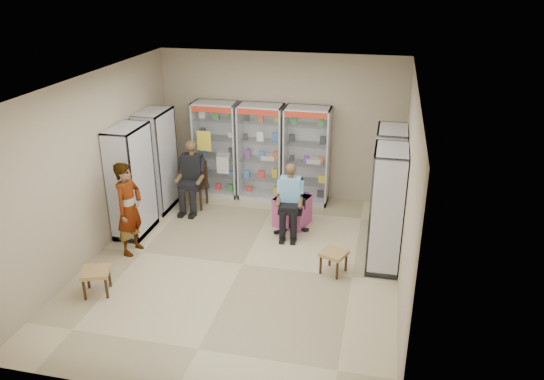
% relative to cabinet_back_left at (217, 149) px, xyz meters
% --- Properties ---
extents(floor, '(6.00, 6.00, 0.00)m').
position_rel_cabinet_back_left_xyz_m(floor, '(1.30, -2.73, -1.00)').
color(floor, tan).
rests_on(floor, ground).
extents(room_shell, '(5.02, 6.02, 3.01)m').
position_rel_cabinet_back_left_xyz_m(room_shell, '(1.30, -2.73, 0.97)').
color(room_shell, tan).
rests_on(room_shell, ground).
extents(cabinet_back_left, '(0.90, 0.50, 2.00)m').
position_rel_cabinet_back_left_xyz_m(cabinet_back_left, '(0.00, 0.00, 0.00)').
color(cabinet_back_left, '#ADB1B5').
rests_on(cabinet_back_left, floor).
extents(cabinet_back_mid, '(0.90, 0.50, 2.00)m').
position_rel_cabinet_back_left_xyz_m(cabinet_back_mid, '(0.95, 0.00, 0.00)').
color(cabinet_back_mid, silver).
rests_on(cabinet_back_mid, floor).
extents(cabinet_back_right, '(0.90, 0.50, 2.00)m').
position_rel_cabinet_back_left_xyz_m(cabinet_back_right, '(1.90, 0.00, 0.00)').
color(cabinet_back_right, '#B8BCC0').
rests_on(cabinet_back_right, floor).
extents(cabinet_right_far, '(0.90, 0.50, 2.00)m').
position_rel_cabinet_back_left_xyz_m(cabinet_right_far, '(3.53, -1.13, 0.00)').
color(cabinet_right_far, '#B8BCC0').
rests_on(cabinet_right_far, floor).
extents(cabinet_right_near, '(0.90, 0.50, 2.00)m').
position_rel_cabinet_back_left_xyz_m(cabinet_right_near, '(3.53, -2.23, 0.00)').
color(cabinet_right_near, '#A5A7AC').
rests_on(cabinet_right_near, floor).
extents(cabinet_left_far, '(0.90, 0.50, 2.00)m').
position_rel_cabinet_back_left_xyz_m(cabinet_left_far, '(-0.93, -0.93, 0.00)').
color(cabinet_left_far, '#B9BBC1').
rests_on(cabinet_left_far, floor).
extents(cabinet_left_near, '(0.90, 0.50, 2.00)m').
position_rel_cabinet_back_left_xyz_m(cabinet_left_near, '(-0.93, -2.03, 0.00)').
color(cabinet_left_near, '#B7BABF').
rests_on(cabinet_left_near, floor).
extents(wooden_chair, '(0.42, 0.42, 0.94)m').
position_rel_cabinet_back_left_xyz_m(wooden_chair, '(-0.25, -0.73, -0.53)').
color(wooden_chair, black).
rests_on(wooden_chair, floor).
extents(seated_customer, '(0.44, 0.60, 1.34)m').
position_rel_cabinet_back_left_xyz_m(seated_customer, '(-0.25, -0.78, -0.33)').
color(seated_customer, black).
rests_on(seated_customer, floor).
extents(office_chair, '(0.59, 0.59, 0.99)m').
position_rel_cabinet_back_left_xyz_m(office_chair, '(1.84, -1.38, -0.50)').
color(office_chair, black).
rests_on(office_chair, floor).
extents(seated_shopkeeper, '(0.46, 0.61, 1.26)m').
position_rel_cabinet_back_left_xyz_m(seated_shopkeeper, '(1.84, -1.43, -0.37)').
color(seated_shopkeeper, '#6486C7').
rests_on(seated_shopkeeper, floor).
extents(pink_trunk, '(0.70, 0.69, 0.56)m').
position_rel_cabinet_back_left_xyz_m(pink_trunk, '(1.82, -1.11, -0.72)').
color(pink_trunk, '#BF4C86').
rests_on(pink_trunk, floor).
extents(tea_glass, '(0.07, 0.07, 0.11)m').
position_rel_cabinet_back_left_xyz_m(tea_glass, '(1.83, -1.09, -0.39)').
color(tea_glass, '#5D2E08').
rests_on(tea_glass, pink_trunk).
extents(woven_stool_a, '(0.48, 0.48, 0.37)m').
position_rel_cabinet_back_left_xyz_m(woven_stool_a, '(2.78, -2.65, -0.81)').
color(woven_stool_a, '#B17C4A').
rests_on(woven_stool_a, floor).
extents(woven_stool_b, '(0.51, 0.51, 0.39)m').
position_rel_cabinet_back_left_xyz_m(woven_stool_b, '(-0.60, -4.00, -0.80)').
color(woven_stool_b, '#915E3D').
rests_on(woven_stool_b, floor).
extents(standing_man, '(0.47, 0.64, 1.62)m').
position_rel_cabinet_back_left_xyz_m(standing_man, '(-0.65, -2.72, -0.19)').
color(standing_man, gray).
rests_on(standing_man, floor).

